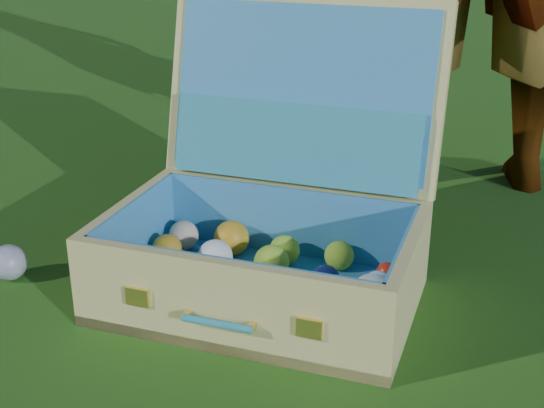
# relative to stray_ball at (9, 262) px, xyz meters

# --- Properties ---
(ground) EXTENTS (60.00, 60.00, 0.00)m
(ground) POSITION_rel_stray_ball_xyz_m (0.62, -0.09, -0.04)
(ground) COLOR #215114
(ground) RESTS_ON ground
(stray_ball) EXTENTS (0.08, 0.08, 0.08)m
(stray_ball) POSITION_rel_stray_ball_xyz_m (0.00, 0.00, 0.00)
(stray_ball) COLOR #4372AF
(stray_ball) RESTS_ON ground
(suitcase) EXTENTS (0.62, 0.57, 0.56)m
(suitcase) POSITION_rel_stray_ball_xyz_m (0.53, 0.14, 0.12)
(suitcase) COLOR #D6C573
(suitcase) RESTS_ON ground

